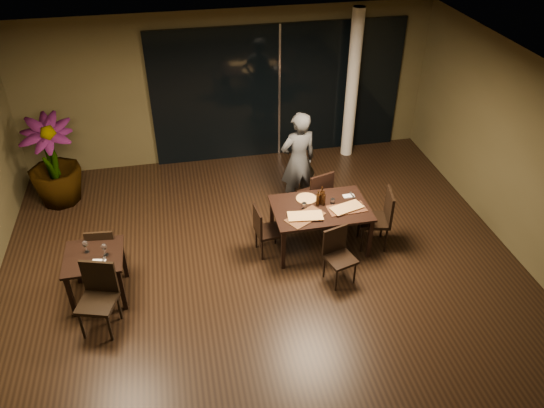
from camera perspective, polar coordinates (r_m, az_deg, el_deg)
The scene contains 31 objects.
ground at distance 7.98m, azimuth -0.45°, elevation -8.84°, with size 8.00×8.00×0.00m, color black.
wall_back at distance 10.58m, azimuth -4.78°, elevation 12.40°, with size 8.00×0.10×3.00m, color #453F24.
wall_right at distance 8.64m, azimuth 26.95°, elevation 3.05°, with size 0.10×8.00×3.00m, color #453F24.
ceiling at distance 6.29m, azimuth -0.58°, elevation 11.48°, with size 8.00×8.00×0.04m, color silver.
window_panel at distance 10.70m, azimuth 0.75°, elevation 11.92°, with size 5.00×0.06×2.70m, color black.
column at distance 10.73m, azimuth 8.62°, elevation 12.47°, with size 0.24×0.24×3.00m, color silver.
main_table at distance 8.34m, azimuth 5.23°, elevation -0.77°, with size 1.50×1.00×0.75m.
side_table at distance 7.83m, azimuth -18.52°, elevation -6.00°, with size 0.80×0.80×0.75m.
chair_main_far at distance 9.01m, azimuth 4.91°, elevation 1.15°, with size 0.56×0.56×0.97m.
chair_main_near at distance 7.88m, azimuth 7.09°, elevation -5.18°, with size 0.50×0.50×0.86m.
chair_main_left at distance 8.27m, azimuth -0.84°, elevation -2.67°, with size 0.44×0.44×0.86m.
chair_main_right at distance 8.57m, azimuth 11.54°, elevation -1.27°, with size 0.55×0.55×1.01m.
chair_side_far at distance 8.25m, azimuth -17.64°, elevation -4.60°, with size 0.45×0.45×0.88m.
chair_side_near at distance 7.44m, azimuth -18.15°, elevation -9.12°, with size 0.58×0.58×1.00m.
diner at distance 9.18m, azimuth 2.83°, elevation 4.66°, with size 0.61×0.41×1.81m, color #303336.
potted_plant at distance 10.07m, azimuth -22.57°, elevation 4.21°, with size 0.90×0.90×1.65m, color #21501A.
pizza_board_left at distance 8.06m, azimuth 3.59°, elevation -1.42°, with size 0.61×0.31×0.01m, color #4B2D18.
pizza_board_right at distance 8.30m, azimuth 8.04°, elevation -0.51°, with size 0.59×0.30×0.01m, color #462516.
oblong_pizza_left at distance 8.05m, azimuth 3.59°, elevation -1.32°, with size 0.51×0.24×0.02m, color maroon, non-canonical shape.
oblong_pizza_right at distance 8.29m, azimuth 8.04°, elevation -0.42°, with size 0.49×0.22×0.02m, color maroon, non-canonical shape.
round_pizza at distance 8.47m, azimuth 3.71°, elevation 0.57°, with size 0.32×0.32×0.01m, color #AF1C13.
bottle_a at distance 8.27m, azimuth 4.96°, elevation 0.64°, with size 0.06×0.06×0.27m, color black, non-canonical shape.
bottle_b at distance 8.29m, azimuth 5.58°, elevation 0.65°, with size 0.06×0.06×0.26m, color black, non-canonical shape.
bottle_c at distance 8.29m, azimuth 5.37°, elevation 0.91°, with size 0.07×0.07×0.32m, color black, non-canonical shape.
tumbler_left at distance 8.24m, azimuth 3.48°, elevation -0.17°, with size 0.08×0.08×0.09m, color white.
tumbler_right at distance 8.39m, azimuth 6.53°, elevation 0.32°, with size 0.07×0.07×0.08m, color white.
napkin_near at distance 8.41m, azimuth 9.17°, elevation -0.14°, with size 0.18×0.10×0.01m, color silver.
napkin_far at distance 8.60m, azimuth 8.24°, elevation 0.86°, with size 0.18×0.10×0.01m, color white.
wine_glass_a at distance 7.79m, azimuth -19.41°, elevation -4.37°, with size 0.08×0.08×0.18m, color white, non-canonical shape.
wine_glass_b at distance 7.65m, azimuth -17.55°, elevation -4.72°, with size 0.08×0.08×0.18m, color white, non-canonical shape.
side_napkin at distance 7.61m, azimuth -18.15°, elevation -5.95°, with size 0.18×0.11×0.01m, color white.
Camera 1 is at (-1.08, -5.68, 5.51)m, focal length 35.00 mm.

